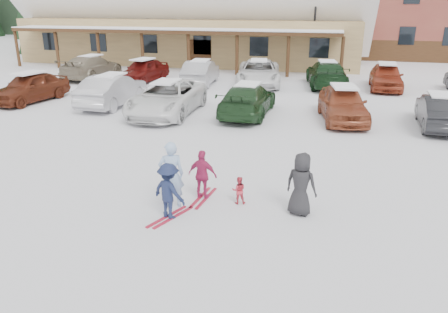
% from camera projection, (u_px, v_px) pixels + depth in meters
% --- Properties ---
extents(ground, '(160.00, 160.00, 0.00)m').
position_uv_depth(ground, '(204.00, 204.00, 11.53)').
color(ground, white).
rests_on(ground, ground).
extents(day_lodge, '(29.12, 12.50, 10.38)m').
position_uv_depth(day_lodge, '(194.00, 14.00, 37.76)').
color(day_lodge, tan).
rests_on(day_lodge, ground).
extents(lamp_post, '(0.50, 0.25, 6.45)m').
position_uv_depth(lamp_post, '(315.00, 21.00, 32.02)').
color(lamp_post, black).
rests_on(lamp_post, ground).
extents(conifer_3, '(3.96, 3.96, 9.18)m').
position_uv_depth(conifer_3, '(365.00, 0.00, 48.67)').
color(conifer_3, black).
rests_on(conifer_3, ground).
extents(adult_skier, '(0.75, 0.63, 1.76)m').
position_uv_depth(adult_skier, '(171.00, 175.00, 11.10)').
color(adult_skier, '#9CBBE4').
rests_on(adult_skier, ground).
extents(toddler_red, '(0.42, 0.36, 0.75)m').
position_uv_depth(toddler_red, '(239.00, 190.00, 11.42)').
color(toddler_red, '#CF3445').
rests_on(toddler_red, ground).
extents(child_navy, '(1.05, 0.84, 1.42)m').
position_uv_depth(child_navy, '(169.00, 191.00, 10.55)').
color(child_navy, '#182142').
rests_on(child_navy, ground).
extents(skis_child_navy, '(0.72, 1.37, 0.03)m').
position_uv_depth(skis_child_navy, '(170.00, 217.00, 10.78)').
color(skis_child_navy, maroon).
rests_on(skis_child_navy, ground).
extents(child_magenta, '(0.83, 0.42, 1.37)m').
position_uv_depth(child_magenta, '(203.00, 175.00, 11.60)').
color(child_magenta, '#B6275B').
rests_on(child_magenta, ground).
extents(skis_child_magenta, '(0.35, 1.41, 0.03)m').
position_uv_depth(skis_child_magenta, '(203.00, 198.00, 11.82)').
color(skis_child_magenta, maroon).
rests_on(skis_child_magenta, ground).
extents(bystander_dark, '(0.91, 0.73, 1.61)m').
position_uv_depth(bystander_dark, '(301.00, 184.00, 10.71)').
color(bystander_dark, '#242426').
rests_on(bystander_dark, ground).
extents(parked_car_0, '(2.51, 4.70, 1.52)m').
position_uv_depth(parked_car_0, '(30.00, 87.00, 22.83)').
color(parked_car_0, '#612715').
rests_on(parked_car_0, ground).
extents(parked_car_1, '(1.73, 4.79, 1.57)m').
position_uv_depth(parked_car_1, '(112.00, 90.00, 21.96)').
color(parked_car_1, '#B2B1B6').
rests_on(parked_car_1, ground).
extents(parked_car_2, '(2.62, 5.60, 1.55)m').
position_uv_depth(parked_car_2, '(167.00, 98.00, 20.30)').
color(parked_car_2, white).
rests_on(parked_car_2, ground).
extents(parked_car_3, '(2.15, 5.04, 1.45)m').
position_uv_depth(parked_car_3, '(248.00, 100.00, 20.17)').
color(parked_car_3, '#204020').
rests_on(parked_car_3, ground).
extents(parked_car_4, '(2.50, 4.74, 1.54)m').
position_uv_depth(parked_car_4, '(343.00, 104.00, 19.22)').
color(parked_car_4, '#984629').
rests_on(parked_car_4, ground).
extents(parked_car_5, '(1.73, 4.34, 1.41)m').
position_uv_depth(parked_car_5, '(440.00, 111.00, 18.14)').
color(parked_car_5, black).
rests_on(parked_car_5, ground).
extents(parked_car_7, '(2.50, 5.42, 1.53)m').
position_uv_depth(parked_car_7, '(92.00, 67.00, 29.73)').
color(parked_car_7, gray).
rests_on(parked_car_7, ground).
extents(parked_car_8, '(2.44, 4.57, 1.48)m').
position_uv_depth(parked_car_8, '(143.00, 71.00, 28.39)').
color(parked_car_8, '#5F100D').
rests_on(parked_car_8, ground).
extents(parked_car_9, '(1.95, 4.72, 1.52)m').
position_uv_depth(parked_car_9, '(201.00, 73.00, 27.50)').
color(parked_car_9, '#A5A5AA').
rests_on(parked_car_9, ground).
extents(parked_car_10, '(3.42, 5.97, 1.57)m').
position_uv_depth(parked_car_10, '(259.00, 73.00, 27.25)').
color(parked_car_10, white).
rests_on(parked_car_10, ground).
extents(parked_car_11, '(2.89, 5.62, 1.56)m').
position_uv_depth(parked_car_11, '(327.00, 74.00, 26.80)').
color(parked_car_11, '#163519').
rests_on(parked_car_11, ground).
extents(parked_car_12, '(1.96, 4.56, 1.54)m').
position_uv_depth(parked_car_12, '(386.00, 76.00, 26.03)').
color(parked_car_12, '#99381F').
rests_on(parked_car_12, ground).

